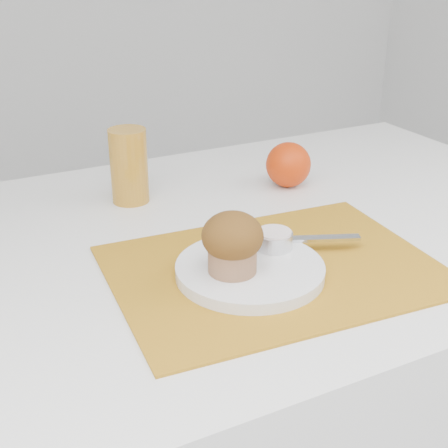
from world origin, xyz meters
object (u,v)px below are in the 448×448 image
orange (288,165)px  juice_glass (129,166)px  muffin (232,242)px  plate (250,270)px  table (256,401)px

orange → juice_glass: (-0.29, 0.06, 0.02)m
muffin → orange: bearing=46.6°
plate → orange: 0.37m
table → juice_glass: juice_glass is taller
plate → muffin: bearing=-171.3°
juice_glass → plate: bearing=-80.8°
table → muffin: size_ratio=14.02×
plate → muffin: size_ratio=2.43×
juice_glass → muffin: bearing=-85.8°
juice_glass → table: bearing=-50.2°
juice_glass → orange: bearing=-12.3°
table → plate: bearing=-124.8°
muffin → table: bearing=49.0°
orange → table: bearing=-136.1°
table → juice_glass: size_ratio=8.98×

